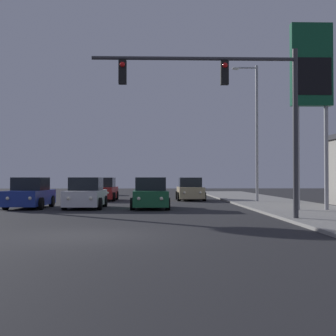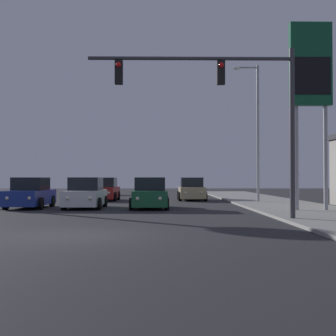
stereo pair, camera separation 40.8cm
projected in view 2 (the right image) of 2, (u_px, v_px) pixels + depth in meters
name	position (u px, v px, depth m)	size (l,w,h in m)	color
ground_plane	(77.00, 235.00, 13.42)	(120.00, 120.00, 0.00)	#28282B
sidewalk_right	(302.00, 209.00, 23.56)	(5.00, 60.00, 0.12)	gray
car_black	(89.00, 187.00, 46.53)	(2.04, 4.32, 1.68)	black
car_tan	(192.00, 190.00, 34.56)	(2.04, 4.31, 1.68)	tan
car_red	(104.00, 190.00, 34.22)	(2.04, 4.33, 1.68)	maroon
car_white	(86.00, 194.00, 25.44)	(2.04, 4.33, 1.68)	silver
car_green	(150.00, 194.00, 25.25)	(2.04, 4.33, 1.68)	#195933
car_blue	(30.00, 194.00, 25.65)	(2.04, 4.34, 1.68)	navy
traffic_light_mast	(232.00, 97.00, 17.84)	(7.90, 0.36, 6.50)	#38383D
street_lamp	(256.00, 126.00, 30.87)	(1.74, 0.24, 9.00)	#99999E
gas_station_sign	(311.00, 75.00, 22.42)	(2.00, 0.42, 9.00)	#99999E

